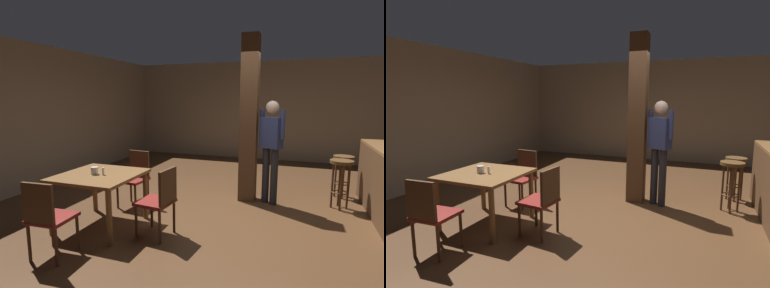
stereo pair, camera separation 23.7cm
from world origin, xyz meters
The scene contains 13 objects.
ground_plane centered at (0.00, 0.00, 0.00)m, with size 10.80×10.80×0.00m, color #4C301C.
wall_back centered at (0.00, 4.50, 1.40)m, with size 8.00×0.10×2.80m, color gray.
wall_left centered at (-4.00, 0.00, 1.40)m, with size 0.10×9.00×2.80m, color gray.
pillar centered at (0.05, 0.77, 1.40)m, with size 0.28×0.28×2.80m, color #4C301C.
dining_table centered at (-1.67, -1.02, 0.63)m, with size 1.04×1.04×0.74m.
chair_north centered at (-1.65, -0.14, 0.51)m, with size 0.46×0.46×0.89m.
chair_east centered at (-0.76, -1.04, 0.51)m, with size 0.47×0.47×0.89m.
chair_south centered at (-1.67, -1.95, 0.51)m, with size 0.45×0.45×0.89m.
napkin_cup centered at (-1.72, -1.06, 0.79)m, with size 0.10×0.10×0.10m, color beige.
salt_shaker centered at (-1.60, -1.05, 0.79)m, with size 0.03×0.03×0.10m, color silver.
standing_person centered at (0.43, 0.70, 1.00)m, with size 0.45×0.34×1.72m.
bar_stool_near centered at (1.51, 0.83, 0.59)m, with size 0.35×0.35×0.79m.
bar_stool_mid centered at (1.62, 1.46, 0.56)m, with size 0.34×0.34×0.75m.
Camera 1 is at (0.84, -4.32, 1.76)m, focal length 28.00 mm.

